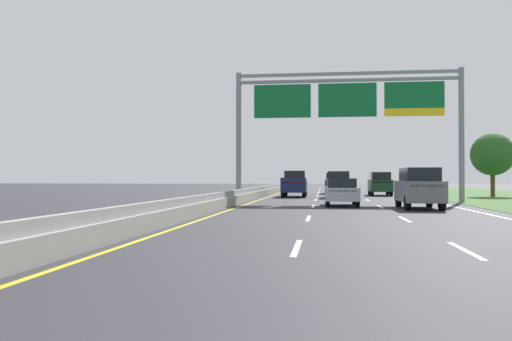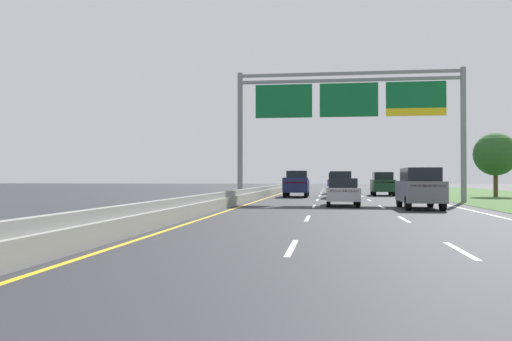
% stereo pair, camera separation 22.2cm
% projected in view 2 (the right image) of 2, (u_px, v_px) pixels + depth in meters
% --- Properties ---
extents(ground_plane, '(220.00, 220.00, 0.00)m').
position_uv_depth(ground_plane, '(344.00, 202.00, 36.34)').
color(ground_plane, '#2B2B30').
extents(lane_striping, '(11.96, 106.00, 0.01)m').
position_uv_depth(lane_striping, '(344.00, 202.00, 35.88)').
color(lane_striping, white).
rests_on(lane_striping, ground).
extents(median_barrier_concrete, '(0.60, 110.00, 0.85)m').
position_uv_depth(median_barrier_concrete, '(247.00, 196.00, 37.23)').
color(median_barrier_concrete, gray).
rests_on(median_barrier_concrete, ground).
extents(overhead_sign_gantry, '(15.06, 0.42, 8.80)m').
position_uv_depth(overhead_sign_gantry, '(349.00, 107.00, 35.88)').
color(overhead_sign_gantry, gray).
rests_on(overhead_sign_gantry, ground).
extents(pickup_truck_navy, '(2.06, 5.42, 2.20)m').
position_uv_depth(pickup_truck_navy, '(297.00, 184.00, 45.38)').
color(pickup_truck_navy, '#161E47').
rests_on(pickup_truck_navy, ground).
extents(car_grey_right_lane_suv, '(1.91, 4.71, 2.11)m').
position_uv_depth(car_grey_right_lane_suv, '(420.00, 188.00, 27.75)').
color(car_grey_right_lane_suv, slate).
rests_on(car_grey_right_lane_suv, ground).
extents(car_blue_centre_lane_suv, '(1.95, 4.72, 2.11)m').
position_uv_depth(car_blue_centre_lane_suv, '(340.00, 184.00, 42.90)').
color(car_blue_centre_lane_suv, navy).
rests_on(car_blue_centre_lane_suv, ground).
extents(car_silver_centre_lane_sedan, '(1.84, 4.41, 1.57)m').
position_uv_depth(car_silver_centre_lane_sedan, '(342.00, 192.00, 30.70)').
color(car_silver_centre_lane_sedan, '#B2B5BA').
rests_on(car_silver_centre_lane_sedan, ground).
extents(car_red_centre_lane_suv, '(1.93, 4.71, 2.11)m').
position_uv_depth(car_red_centre_lane_suv, '(337.00, 183.00, 54.04)').
color(car_red_centre_lane_suv, maroon).
rests_on(car_red_centre_lane_suv, ground).
extents(car_darkgreen_right_lane_suv, '(1.96, 4.72, 2.11)m').
position_uv_depth(car_darkgreen_right_lane_suv, '(382.00, 183.00, 48.64)').
color(car_darkgreen_right_lane_suv, '#193D23').
rests_on(car_darkgreen_right_lane_suv, ground).
extents(roadside_tree_far, '(3.60, 3.60, 5.39)m').
position_uv_depth(roadside_tree_far, '(496.00, 154.00, 45.26)').
color(roadside_tree_far, '#4C3823').
rests_on(roadside_tree_far, ground).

